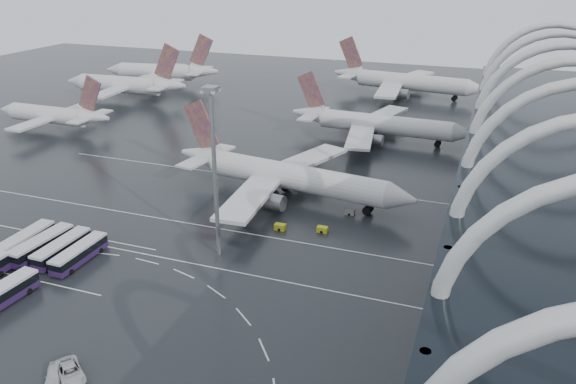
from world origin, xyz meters
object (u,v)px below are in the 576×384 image
(van_curve_b, at_px, (54,375))
(gse_cart_belly_b, at_px, (350,212))
(airliner_gate_b, at_px, (376,124))
(jet_remote_mid, at_px, (127,85))
(jet_remote_west, at_px, (55,115))
(bus_row_near_c, at_px, (62,248))
(floodlight_mast, at_px, (214,154))
(airliner_main, at_px, (284,176))
(bus_row_near_b, at_px, (42,245))
(bus_row_near_d, at_px, (79,254))
(gse_cart_belly_a, at_px, (322,229))
(jet_remote_far, at_px, (164,72))
(airliner_gate_c, at_px, (403,82))
(gse_cart_belly_c, at_px, (280,227))
(van_curve_a, at_px, (70,372))
(bus_row_near_a, at_px, (24,242))

(van_curve_b, bearing_deg, gse_cart_belly_b, 35.08)
(airliner_gate_b, relative_size, jet_remote_mid, 1.09)
(jet_remote_west, bearing_deg, bus_row_near_c, 131.86)
(jet_remote_mid, height_order, van_curve_b, jet_remote_mid)
(jet_remote_west, bearing_deg, floodlight_mast, 147.40)
(airliner_main, relative_size, bus_row_near_b, 4.34)
(bus_row_near_d, distance_m, floodlight_mast, 30.13)
(van_curve_b, relative_size, gse_cart_belly_a, 2.23)
(airliner_main, bearing_deg, jet_remote_far, 141.70)
(airliner_gate_c, relative_size, bus_row_near_c, 4.69)
(floodlight_mast, bearing_deg, gse_cart_belly_c, 62.39)
(bus_row_near_c, height_order, van_curve_a, bus_row_near_c)
(airliner_main, height_order, gse_cart_belly_c, airliner_main)
(bus_row_near_a, bearing_deg, airliner_gate_b, -28.26)
(airliner_gate_b, distance_m, gse_cart_belly_c, 65.14)
(jet_remote_far, xyz_separation_m, gse_cart_belly_a, (101.66, -107.11, -4.99))
(airliner_gate_b, xyz_separation_m, gse_cart_belly_b, (6.08, -53.14, -4.15))
(bus_row_near_d, bearing_deg, gse_cart_belly_a, -54.66)
(gse_cart_belly_a, bearing_deg, airliner_gate_b, 92.78)
(bus_row_near_a, distance_m, gse_cart_belly_c, 47.59)
(jet_remote_mid, relative_size, gse_cart_belly_c, 22.41)
(gse_cart_belly_a, bearing_deg, gse_cart_belly_c, -166.82)
(jet_remote_mid, xyz_separation_m, bus_row_near_c, (59.42, -105.52, -3.87))
(airliner_gate_c, bearing_deg, floodlight_mast, -86.38)
(van_curve_b, bearing_deg, floodlight_mast, 47.84)
(airliner_gate_c, distance_m, bus_row_near_b, 153.83)
(gse_cart_belly_b, bearing_deg, bus_row_near_d, -138.12)
(floodlight_mast, bearing_deg, gse_cart_belly_b, 53.94)
(bus_row_near_a, bearing_deg, bus_row_near_b, -86.65)
(airliner_gate_b, relative_size, jet_remote_west, 1.31)
(airliner_gate_b, bearing_deg, gse_cart_belly_b, -80.36)
(airliner_gate_c, relative_size, jet_remote_far, 1.20)
(airliner_main, height_order, jet_remote_far, jet_remote_far)
(van_curve_b, height_order, gse_cart_belly_c, van_curve_b)
(jet_remote_mid, height_order, gse_cart_belly_b, jet_remote_mid)
(bus_row_near_d, xyz_separation_m, gse_cart_belly_a, (36.84, 25.99, -1.12))
(gse_cart_belly_b, bearing_deg, airliner_gate_b, 96.53)
(bus_row_near_c, bearing_deg, gse_cart_belly_a, -57.64)
(bus_row_near_a, distance_m, gse_cart_belly_a, 55.63)
(jet_remote_west, distance_m, jet_remote_far, 68.74)
(airliner_main, distance_m, jet_remote_far, 128.49)
(jet_remote_far, height_order, gse_cart_belly_c, jet_remote_far)
(jet_remote_far, bearing_deg, van_curve_a, 109.78)
(jet_remote_west, distance_m, bus_row_near_a, 81.13)
(jet_remote_west, height_order, bus_row_near_b, jet_remote_west)
(airliner_gate_c, distance_m, gse_cart_belly_c, 124.52)
(floodlight_mast, distance_m, gse_cart_belly_b, 35.94)
(airliner_gate_c, xyz_separation_m, van_curve_b, (-15.19, -174.21, -4.51))
(airliner_gate_c, distance_m, gse_cart_belly_a, 122.66)
(gse_cart_belly_b, bearing_deg, bus_row_near_a, -145.35)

